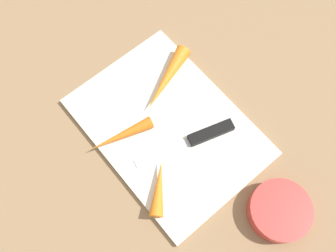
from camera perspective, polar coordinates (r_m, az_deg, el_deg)
ground_plane at (r=0.72m, az=0.00°, el=-0.34°), size 1.40×1.40×0.00m
cutting_board at (r=0.71m, az=0.00°, el=-0.17°), size 0.36×0.26×0.01m
knife at (r=0.70m, az=5.72°, el=-1.43°), size 0.08×0.20×0.01m
carrot_medium at (r=0.69m, az=-7.27°, el=-1.47°), size 0.05×0.13×0.02m
carrot_longest at (r=0.73m, az=-0.22°, el=7.35°), size 0.09×0.15×0.03m
carrot_shortest at (r=0.66m, az=-1.44°, el=-9.61°), size 0.09×0.09×0.03m
small_bowl at (r=0.69m, az=16.91°, el=-12.49°), size 0.11×0.11×0.04m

